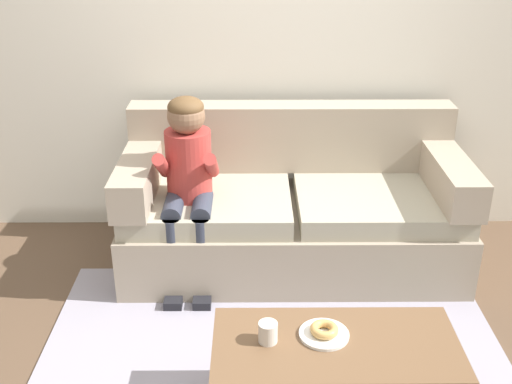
# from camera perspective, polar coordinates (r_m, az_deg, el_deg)

# --- Properties ---
(ground) EXTENTS (10.00, 10.00, 0.00)m
(ground) POSITION_cam_1_polar(r_m,az_deg,el_deg) (3.29, 1.53, -13.69)
(ground) COLOR brown
(wall_back) EXTENTS (8.00, 0.10, 2.80)m
(wall_back) POSITION_cam_1_polar(r_m,az_deg,el_deg) (4.03, 1.13, 15.57)
(wall_back) COLOR silver
(wall_back) RESTS_ON ground
(area_rug) EXTENTS (2.31, 1.93, 0.01)m
(area_rug) POSITION_cam_1_polar(r_m,az_deg,el_deg) (3.10, 1.68, -16.49)
(area_rug) COLOR #9993A3
(area_rug) RESTS_ON ground
(couch) EXTENTS (2.01, 0.90, 0.92)m
(couch) POSITION_cam_1_polar(r_m,az_deg,el_deg) (3.83, 3.31, -1.73)
(couch) COLOR tan
(couch) RESTS_ON ground
(coffee_table) EXTENTS (1.02, 0.49, 0.41)m
(coffee_table) POSITION_cam_1_polar(r_m,az_deg,el_deg) (2.69, 7.28, -14.21)
(coffee_table) COLOR brown
(coffee_table) RESTS_ON ground
(person_child) EXTENTS (0.34, 0.58, 1.10)m
(person_child) POSITION_cam_1_polar(r_m,az_deg,el_deg) (3.51, -6.24, 1.60)
(person_child) COLOR #AD3833
(person_child) RESTS_ON ground
(plate) EXTENTS (0.21, 0.21, 0.01)m
(plate) POSITION_cam_1_polar(r_m,az_deg,el_deg) (2.69, 6.22, -12.78)
(plate) COLOR white
(plate) RESTS_ON coffee_table
(donut) EXTENTS (0.14, 0.14, 0.04)m
(donut) POSITION_cam_1_polar(r_m,az_deg,el_deg) (2.67, 6.24, -12.35)
(donut) COLOR tan
(donut) RESTS_ON plate
(mug) EXTENTS (0.08, 0.08, 0.09)m
(mug) POSITION_cam_1_polar(r_m,az_deg,el_deg) (2.62, 1.10, -12.67)
(mug) COLOR silver
(mug) RESTS_ON coffee_table
(toy_controller) EXTENTS (0.23, 0.09, 0.05)m
(toy_controller) POSITION_cam_1_polar(r_m,az_deg,el_deg) (3.41, 14.39, -12.51)
(toy_controller) COLOR #339E56
(toy_controller) RESTS_ON ground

